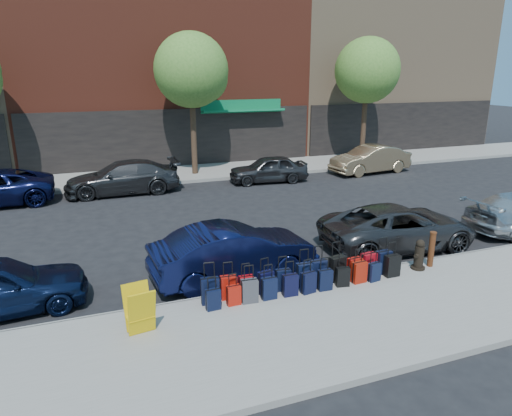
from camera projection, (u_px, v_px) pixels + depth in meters
name	position (u px, v px, depth m)	size (l,w,h in m)	color
ground	(242.00, 232.00, 16.11)	(120.00, 120.00, 0.00)	black
sidewalk_near	(335.00, 321.00, 10.25)	(60.00, 4.00, 0.15)	gray
sidewalk_far	(184.00, 173.00, 25.07)	(60.00, 4.00, 0.15)	gray
curb_near	(296.00, 284.00, 12.07)	(60.00, 0.08, 0.15)	gray
curb_far	(192.00, 181.00, 23.26)	(60.00, 0.08, 0.15)	gray
building_right	(364.00, 23.00, 35.00)	(15.00, 12.12, 18.00)	#997C5D
tree_center	(194.00, 72.00, 23.30)	(3.80, 3.80, 7.27)	black
tree_right	(369.00, 72.00, 26.79)	(3.80, 3.80, 7.27)	black
suitcase_front_0	(210.00, 291.00, 10.82)	(0.46, 0.29, 1.03)	black
suitcase_front_1	(229.00, 287.00, 11.05)	(0.41, 0.25, 0.94)	#A1140A
suitcase_front_2	(246.00, 286.00, 11.18)	(0.36, 0.20, 0.85)	#9A090D
suitcase_front_3	(266.00, 282.00, 11.32)	(0.42, 0.28, 0.92)	black
suitcase_front_4	(283.00, 280.00, 11.49)	(0.38, 0.23, 0.90)	black
suitcase_front_5	(304.00, 275.00, 11.69)	(0.42, 0.25, 1.00)	black
suitcase_front_6	(318.00, 272.00, 11.82)	(0.43, 0.24, 1.04)	black
suitcase_front_7	(337.00, 268.00, 12.02)	(0.48, 0.32, 1.07)	black
suitcase_front_8	(354.00, 268.00, 12.14)	(0.40, 0.25, 0.92)	#A70F0A
suitcase_front_9	(368.00, 264.00, 12.37)	(0.42, 0.25, 0.97)	maroon
suitcase_front_10	(383.00, 262.00, 12.46)	(0.43, 0.25, 1.02)	black
suitcase_back_0	(213.00, 299.00, 10.56)	(0.35, 0.22, 0.81)	black
suitcase_back_1	(234.00, 295.00, 10.78)	(0.33, 0.20, 0.78)	#A5150A
suitcase_back_2	(250.00, 291.00, 10.88)	(0.40, 0.25, 0.93)	#3A3A3F
suitcase_back_3	(269.00, 288.00, 11.05)	(0.37, 0.22, 0.87)	black
suitcase_back_4	(290.00, 285.00, 11.22)	(0.38, 0.23, 0.88)	black
suitcase_back_5	(308.00, 282.00, 11.35)	(0.40, 0.27, 0.88)	black
suitcase_back_6	(325.00, 280.00, 11.51)	(0.37, 0.22, 0.86)	black
suitcase_back_7	(343.00, 277.00, 11.71)	(0.37, 0.26, 0.81)	black
suitcase_back_8	(359.00, 272.00, 11.91)	(0.40, 0.25, 0.92)	maroon
suitcase_back_9	(374.00, 272.00, 12.00)	(0.36, 0.25, 0.80)	black
suitcase_back_10	(392.00, 266.00, 12.27)	(0.40, 0.23, 0.96)	black
fire_hydrant	(419.00, 255.00, 12.69)	(0.44, 0.39, 0.87)	black
bollard	(432.00, 249.00, 12.83)	(0.19, 0.19, 1.02)	#38190C
display_rack	(140.00, 310.00, 9.59)	(0.66, 0.71, 1.02)	gold
car_near_1	(234.00, 252.00, 12.42)	(1.58, 4.53, 1.49)	#0C1135
car_near_2	(399.00, 227.00, 14.56)	(2.32, 5.03, 1.40)	#343437
car_far_1	(123.00, 177.00, 21.09)	(2.10, 5.18, 1.50)	#323234
car_far_2	(268.00, 169.00, 23.28)	(1.60, 3.99, 1.36)	#313133
car_far_3	(370.00, 159.00, 25.37)	(1.61, 4.62, 1.52)	tan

